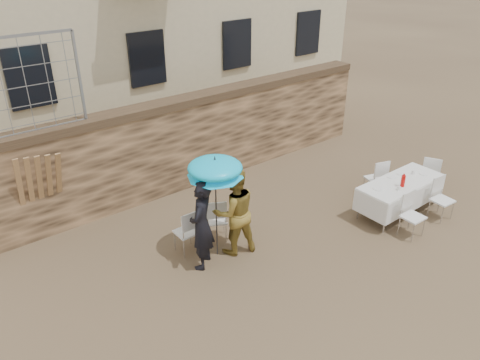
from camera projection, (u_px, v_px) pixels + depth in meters
ground at (302, 308)px, 7.85m from camera, size 80.00×80.00×0.00m
stone_wall at (152, 153)px, 10.83m from camera, size 13.00×0.50×2.20m
man_suit at (202, 225)px, 8.49m from camera, size 0.77×0.74×1.78m
woman_dress at (234, 212)px, 8.90m from camera, size 1.01×0.88×1.79m
umbrella at (215, 171)px, 8.34m from camera, size 1.04×1.04×1.94m
couple_chair_left at (187, 231)px, 9.06m from camera, size 0.48×0.48×0.96m
couple_chair_right at (216, 219)px, 9.44m from camera, size 0.65×0.65×0.96m
banquet_table at (401, 183)px, 10.28m from camera, size 2.10×0.85×0.78m
soda_bottle at (403, 181)px, 9.98m from camera, size 0.09×0.09×0.26m
table_chair_front_left at (413, 216)px, 9.54m from camera, size 0.49×0.49×0.96m
table_chair_front_right at (443, 199)px, 10.14m from camera, size 0.52×0.52×0.96m
table_chair_back at (376, 177)px, 11.06m from camera, size 0.60×0.60×0.96m
table_chair_side at (431, 174)px, 11.23m from camera, size 0.64×0.64×0.96m
wood_planks at (38, 196)px, 9.23m from camera, size 0.70×0.20×2.00m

